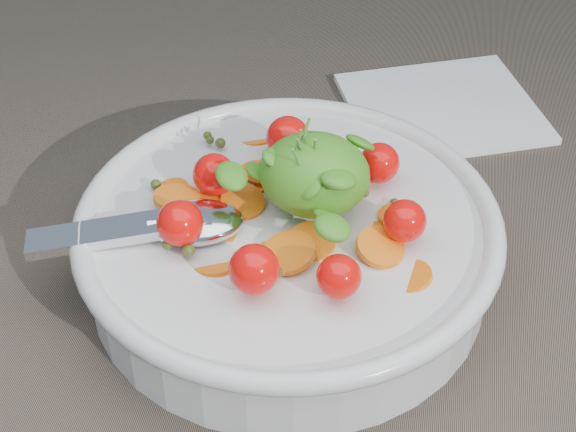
# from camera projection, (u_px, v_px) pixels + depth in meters

# --- Properties ---
(ground) EXTENTS (6.00, 6.00, 0.00)m
(ground) POSITION_uv_depth(u_px,v_px,m) (312.00, 279.00, 0.62)
(ground) COLOR brown
(ground) RESTS_ON ground
(bowl) EXTENTS (0.31, 0.29, 0.12)m
(bowl) POSITION_uv_depth(u_px,v_px,m) (288.00, 242.00, 0.60)
(bowl) COLOR silver
(bowl) RESTS_ON ground
(napkin) EXTENTS (0.20, 0.19, 0.01)m
(napkin) POSITION_uv_depth(u_px,v_px,m) (442.00, 108.00, 0.78)
(napkin) COLOR white
(napkin) RESTS_ON ground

